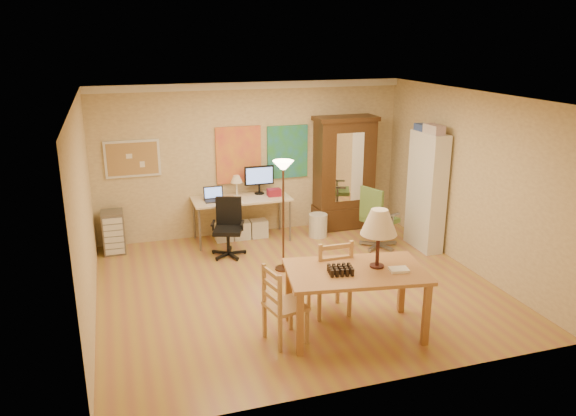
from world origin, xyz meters
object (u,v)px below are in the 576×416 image
object	(u,v)px
armoire	(344,180)
bookshelf	(426,192)
office_chair_black	(228,241)
office_chair_green	(378,232)
computer_desk	(243,214)
dining_table	(364,257)

from	to	relation	value
armoire	bookshelf	xyz separation A→B (m)	(0.88, -1.40, 0.08)
office_chair_black	office_chair_green	xyz separation A→B (m)	(2.47, -0.43, 0.03)
computer_desk	office_chair_green	size ratio (longest dim) A/B	1.56
dining_table	armoire	size ratio (longest dim) A/B	0.85
computer_desk	armoire	xyz separation A→B (m)	(1.94, 0.08, 0.44)
office_chair_green	armoire	distance (m)	1.35
office_chair_black	computer_desk	bearing A→B (deg)	59.39
office_chair_black	bookshelf	distance (m)	3.37
armoire	dining_table	bearing A→B (deg)	-109.59
office_chair_black	bookshelf	size ratio (longest dim) A/B	0.48
dining_table	armoire	xyz separation A→B (m)	(1.31, 3.67, -0.07)
dining_table	office_chair_green	bearing A→B (deg)	59.87
dining_table	bookshelf	size ratio (longest dim) A/B	0.90
computer_desk	office_chair_black	size ratio (longest dim) A/B	1.77
office_chair_green	bookshelf	xyz separation A→B (m)	(0.75, -0.20, 0.69)
office_chair_black	armoire	size ratio (longest dim) A/B	0.46
office_chair_black	armoire	distance (m)	2.55
office_chair_green	armoire	xyz separation A→B (m)	(-0.13, 1.20, 0.62)
dining_table	computer_desk	world-z (taller)	dining_table
office_chair_green	bookshelf	size ratio (longest dim) A/B	0.55
computer_desk	bookshelf	world-z (taller)	bookshelf
dining_table	office_chair_green	xyz separation A→B (m)	(1.43, 2.47, -0.68)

